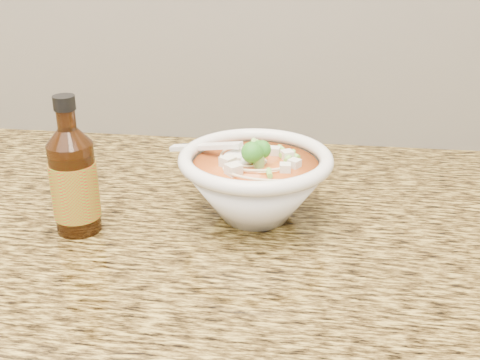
# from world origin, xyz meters

# --- Properties ---
(counter_slab) EXTENTS (4.00, 0.68, 0.04)m
(counter_slab) POSITION_xyz_m (0.00, 1.68, 0.88)
(counter_slab) COLOR #A4883C
(counter_slab) RESTS_ON cabinet
(soup_bowl) EXTENTS (0.22, 0.20, 0.11)m
(soup_bowl) POSITION_xyz_m (0.23, 1.70, 0.95)
(soup_bowl) COLOR white
(soup_bowl) RESTS_ON counter_slab
(hot_sauce_bottle) EXTENTS (0.07, 0.07, 0.17)m
(hot_sauce_bottle) POSITION_xyz_m (0.02, 1.63, 0.97)
(hot_sauce_bottle) COLOR #3A1B07
(hot_sauce_bottle) RESTS_ON counter_slab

